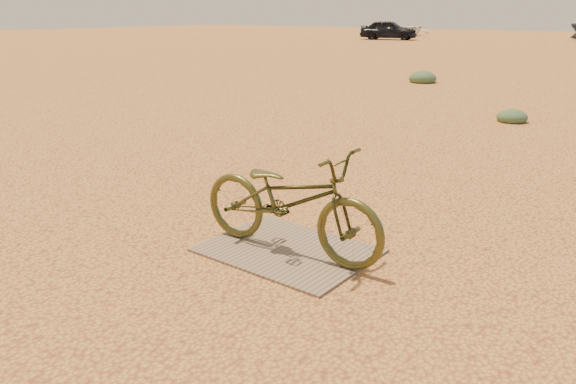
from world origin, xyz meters
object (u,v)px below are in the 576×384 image
Objects in this scene: plywood_board at (288,250)px; bicycle at (290,200)px; boat_near_left at (396,29)px; car at (389,30)px.

plywood_board is 0.79× the size of bicycle.
plywood_board is at bearing 53.88° from bicycle.
plywood_board is 0.24× the size of boat_near_left.
plywood_board is 0.35× the size of car.
bicycle is at bearing -61.81° from boat_near_left.
plywood_board is at bearing -61.84° from boat_near_left.
boat_near_left is at bearing 116.20° from plywood_board.
car reaches higher than boat_near_left.
bicycle reaches higher than plywood_board.
bicycle is (0.04, -0.03, 0.47)m from plywood_board.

